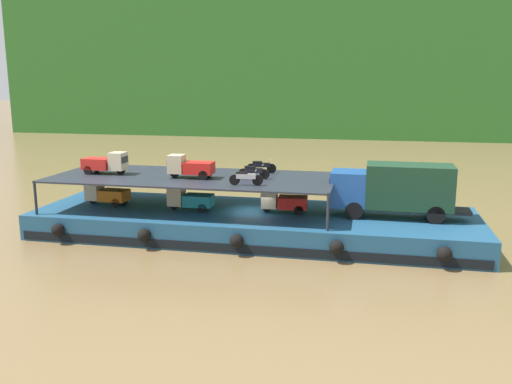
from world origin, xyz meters
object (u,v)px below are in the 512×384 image
(covered_lorry, at_px, (395,188))
(mini_truck_lower_aft, at_px, (190,199))
(mini_truck_lower_mid, at_px, (283,201))
(motorcycle_upper_port, at_px, (246,178))
(motorcycle_upper_centre, at_px, (254,172))
(cargo_barge, at_px, (253,223))
(mini_truck_upper_mid, at_px, (190,167))
(motorcycle_upper_stbd, at_px, (261,166))
(mini_truck_lower_stern, at_px, (106,194))
(mini_truck_upper_stern, at_px, (106,163))

(covered_lorry, height_order, mini_truck_lower_aft, covered_lorry)
(covered_lorry, xyz_separation_m, mini_truck_lower_mid, (-6.43, -0.18, -1.00))
(motorcycle_upper_port, bearing_deg, motorcycle_upper_centre, 90.35)
(mini_truck_lower_aft, xyz_separation_m, mini_truck_lower_mid, (5.68, 0.61, 0.00))
(cargo_barge, height_order, motorcycle_upper_port, motorcycle_upper_port)
(mini_truck_upper_mid, xyz_separation_m, motorcycle_upper_port, (3.80, -1.61, -0.26))
(mini_truck_upper_mid, height_order, motorcycle_upper_centre, mini_truck_upper_mid)
(motorcycle_upper_centre, xyz_separation_m, motorcycle_upper_stbd, (0.02, 2.11, 0.00))
(covered_lorry, xyz_separation_m, motorcycle_upper_centre, (-8.23, -0.31, 0.74))
(mini_truck_upper_mid, xyz_separation_m, motorcycle_upper_centre, (3.79, 0.51, -0.26))
(mini_truck_lower_stern, xyz_separation_m, mini_truck_upper_stern, (0.12, -0.06, 2.00))
(mini_truck_lower_aft, distance_m, motorcycle_upper_port, 4.57)
(motorcycle_upper_port, distance_m, motorcycle_upper_stbd, 4.22)
(cargo_barge, relative_size, motorcycle_upper_centre, 13.92)
(mini_truck_lower_mid, relative_size, motorcycle_upper_port, 1.47)
(mini_truck_lower_mid, distance_m, motorcycle_upper_port, 3.35)
(covered_lorry, relative_size, mini_truck_lower_mid, 2.82)
(mini_truck_lower_stern, xyz_separation_m, mini_truck_lower_mid, (11.37, 0.25, 0.00))
(cargo_barge, distance_m, motorcycle_upper_centre, 3.18)
(mini_truck_lower_stern, distance_m, motorcycle_upper_centre, 9.73)
(mini_truck_upper_mid, bearing_deg, covered_lorry, 3.88)
(motorcycle_upper_centre, bearing_deg, mini_truck_lower_mid, 3.91)
(mini_truck_lower_stern, distance_m, mini_truck_lower_mid, 11.37)
(mini_truck_upper_mid, height_order, motorcycle_upper_stbd, mini_truck_upper_mid)
(covered_lorry, distance_m, motorcycle_upper_centre, 8.27)
(mini_truck_lower_stern, xyz_separation_m, mini_truck_lower_aft, (5.69, -0.36, 0.00))
(mini_truck_upper_stern, xyz_separation_m, motorcycle_upper_stbd, (9.47, 2.30, -0.26))
(mini_truck_upper_stern, bearing_deg, mini_truck_lower_stern, 153.78)
(cargo_barge, height_order, mini_truck_lower_aft, mini_truck_lower_aft)
(mini_truck_upper_mid, distance_m, motorcycle_upper_centre, 3.83)
(cargo_barge, distance_m, mini_truck_lower_stern, 9.66)
(motorcycle_upper_centre, relative_size, motorcycle_upper_stbd, 1.00)
(mini_truck_lower_aft, bearing_deg, motorcycle_upper_port, -22.70)
(covered_lorry, relative_size, mini_truck_lower_stern, 2.82)
(cargo_barge, distance_m, mini_truck_upper_stern, 10.04)
(covered_lorry, height_order, mini_truck_lower_stern, covered_lorry)
(motorcycle_upper_port, relative_size, motorcycle_upper_stbd, 1.00)
(mini_truck_lower_aft, relative_size, mini_truck_upper_mid, 1.00)
(mini_truck_lower_aft, bearing_deg, mini_truck_upper_stern, 176.94)
(mini_truck_lower_stern, bearing_deg, motorcycle_upper_port, -11.71)
(mini_truck_lower_aft, relative_size, mini_truck_upper_stern, 1.00)
(cargo_barge, height_order, motorcycle_upper_centre, motorcycle_upper_centre)
(covered_lorry, distance_m, mini_truck_lower_aft, 12.18)
(motorcycle_upper_stbd, bearing_deg, motorcycle_upper_centre, -90.61)
(mini_truck_lower_stern, bearing_deg, mini_truck_lower_mid, 1.27)
(cargo_barge, height_order, motorcycle_upper_stbd, motorcycle_upper_stbd)
(mini_truck_lower_aft, height_order, mini_truck_lower_mid, same)
(mini_truck_lower_stern, height_order, motorcycle_upper_centre, motorcycle_upper_centre)
(motorcycle_upper_centre, distance_m, motorcycle_upper_stbd, 2.11)
(mini_truck_lower_mid, bearing_deg, covered_lorry, 1.64)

